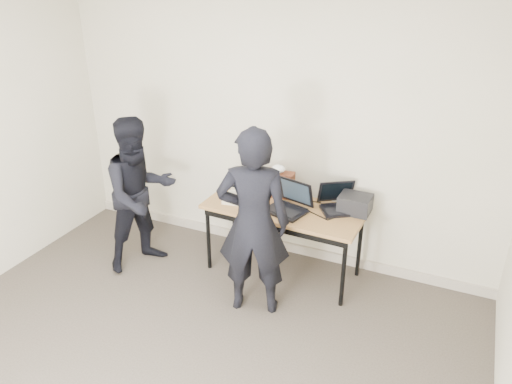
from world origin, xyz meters
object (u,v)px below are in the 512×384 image
Objects in this scene: laptop_right at (339,203)px; person_observer at (140,194)px; equipment_box at (355,204)px; person_typist at (253,223)px; laptop_beige at (242,194)px; desk at (283,213)px; laptop_center at (289,204)px; leather_satchel at (275,183)px.

laptop_right is 1.91m from person_observer.
person_typist is at bearing -129.86° from equipment_box.
person_typist is 1.32m from person_observer.
laptop_beige reaches higher than laptop_right.
person_observer is (-1.34, -0.40, 0.11)m from desk.
person_typist is (-0.10, -0.58, 0.06)m from laptop_center.
leather_satchel is at bearing 143.32° from laptop_right.
laptop_right is 1.23× the size of leather_satchel.
laptop_right is (0.48, 0.19, 0.12)m from desk.
laptop_center is 1.46m from person_observer.
desk is at bearing 175.44° from laptop_center.
laptop_beige is 0.79× the size of laptop_right.
leather_satchel is 0.85m from person_typist.
person_typist reaches higher than equipment_box.
person_observer is (-1.31, 0.21, -0.07)m from person_typist.
laptop_center is 0.46m from laptop_right.
desk is at bearing -110.96° from person_typist.
desk is 4.17× the size of laptop_beige.
leather_satchel is 1.32m from person_observer.
laptop_right is 1.61× the size of equipment_box.
laptop_beige is at bearing -74.35° from person_typist.
laptop_right is at bearing 42.09° from laptop_center.
laptop_right is 0.27× the size of person_typist.
person_typist is (-0.04, -0.61, 0.19)m from desk.
laptop_center is at bearing -117.25° from person_typist.
laptop_right is 0.16m from equipment_box.
desk is 3.29× the size of laptop_right.
person_observer is at bearing -26.51° from person_typist.
equipment_box is at bearing 18.84° from desk.
leather_satchel is at bearing -97.83° from person_typist.
equipment_box is (0.81, -0.04, -0.04)m from leather_satchel.
laptop_beige and leather_satchel have the same top height.
leather_satchel reaches higher than laptop_right.
desk is at bearing -57.64° from leather_satchel.
person_observer is at bearing -157.44° from leather_satchel.
laptop_center reaches higher than laptop_right.
leather_satchel is at bearing 148.96° from laptop_center.
desk is 0.90× the size of person_typist.
person_observer reaches higher than equipment_box.
equipment_box is 0.19× the size of person_observer.
laptop_center is at bearing -47.00° from person_observer.
laptop_center is at bearing -14.77° from laptop_beige.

